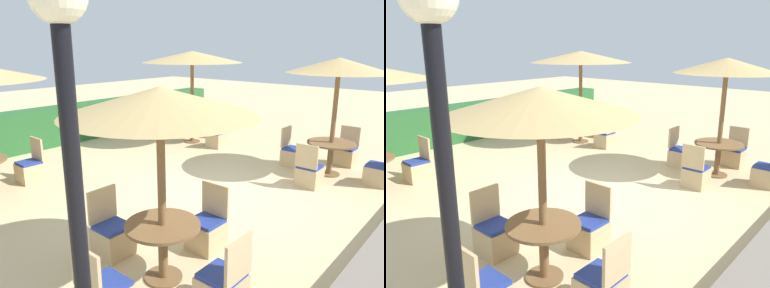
# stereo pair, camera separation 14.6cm
# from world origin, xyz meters

# --- Properties ---
(ground_plane) EXTENTS (40.00, 40.00, 0.00)m
(ground_plane) POSITION_xyz_m (0.00, 0.00, 0.00)
(ground_plane) COLOR #D1BA8C
(hedge_row) EXTENTS (13.00, 0.70, 1.10)m
(hedge_row) POSITION_xyz_m (0.00, 5.86, 0.55)
(hedge_row) COLOR #28602D
(hedge_row) RESTS_ON ground_plane
(lamp_post) EXTENTS (0.36, 0.36, 3.32)m
(lamp_post) POSITION_xyz_m (-4.28, -2.02, 2.35)
(lamp_post) COLOR black
(lamp_post) RESTS_ON ground_plane
(patio_chair_back_left_east) EXTENTS (0.46, 0.46, 0.93)m
(patio_chair_back_left_east) POSITION_xyz_m (-2.05, 3.40, 0.26)
(patio_chair_back_left_east) COLOR tan
(patio_chair_back_left_east) RESTS_ON ground_plane
(parasol_back_right) EXTENTS (2.89, 2.89, 2.68)m
(parasol_back_right) POSITION_xyz_m (2.77, 2.97, 2.50)
(parasol_back_right) COLOR brown
(parasol_back_right) RESTS_ON ground_plane
(round_table_back_right) EXTENTS (0.98, 0.98, 0.73)m
(round_table_back_right) POSITION_xyz_m (2.77, 2.97, 0.55)
(round_table_back_right) COLOR brown
(round_table_back_right) RESTS_ON ground_plane
(patio_chair_back_right_north) EXTENTS (0.46, 0.46, 0.93)m
(patio_chair_back_right_north) POSITION_xyz_m (2.80, 3.90, 0.26)
(patio_chair_back_right_north) COLOR tan
(patio_chair_back_right_north) RESTS_ON ground_plane
(patio_chair_back_right_east) EXTENTS (0.46, 0.46, 0.93)m
(patio_chair_back_right_east) POSITION_xyz_m (3.74, 2.92, 0.26)
(patio_chair_back_right_east) COLOR tan
(patio_chair_back_right_east) RESTS_ON ground_plane
(patio_chair_back_right_south) EXTENTS (0.46, 0.46, 0.93)m
(patio_chair_back_right_south) POSITION_xyz_m (2.78, 2.03, 0.26)
(patio_chair_back_right_south) COLOR tan
(patio_chair_back_right_south) RESTS_ON ground_plane
(parasol_front_left) EXTENTS (2.24, 2.24, 2.41)m
(parasol_front_left) POSITION_xyz_m (-2.66, -1.20, 2.23)
(parasol_front_left) COLOR brown
(parasol_front_left) RESTS_ON ground_plane
(round_table_front_left) EXTENTS (0.93, 0.93, 0.75)m
(round_table_front_left) POSITION_xyz_m (-2.66, -1.20, 0.56)
(round_table_front_left) COLOR brown
(round_table_front_left) RESTS_ON ground_plane
(patio_chair_front_left_south) EXTENTS (0.46, 0.46, 0.93)m
(patio_chair_front_left_south) POSITION_xyz_m (-2.64, -2.10, 0.26)
(patio_chair_front_left_south) COLOR tan
(patio_chair_front_left_south) RESTS_ON ground_plane
(patio_chair_front_left_east) EXTENTS (0.46, 0.46, 0.93)m
(patio_chair_front_left_east) POSITION_xyz_m (-1.73, -1.16, 0.26)
(patio_chair_front_left_east) COLOR tan
(patio_chair_front_left_east) RESTS_ON ground_plane
(patio_chair_front_left_north) EXTENTS (0.46, 0.46, 0.93)m
(patio_chair_front_left_north) POSITION_xyz_m (-2.71, -0.26, 0.26)
(patio_chair_front_left_north) COLOR tan
(patio_chair_front_left_north) RESTS_ON ground_plane
(parasol_front_right) EXTENTS (2.21, 2.21, 2.59)m
(parasol_front_right) POSITION_xyz_m (2.56, -1.30, 2.41)
(parasol_front_right) COLOR brown
(parasol_front_right) RESTS_ON ground_plane
(round_table_front_right) EXTENTS (1.05, 1.05, 0.75)m
(round_table_front_right) POSITION_xyz_m (2.56, -1.30, 0.59)
(round_table_front_right) COLOR brown
(round_table_front_right) RESTS_ON ground_plane
(patio_chair_front_right_west) EXTENTS (0.46, 0.46, 0.93)m
(patio_chair_front_right_west) POSITION_xyz_m (1.55, -1.25, 0.26)
(patio_chair_front_right_west) COLOR tan
(patio_chair_front_right_west) RESTS_ON ground_plane
(patio_chair_front_right_north) EXTENTS (0.46, 0.46, 0.93)m
(patio_chair_front_right_north) POSITION_xyz_m (2.61, -0.36, 0.26)
(patio_chair_front_right_north) COLOR tan
(patio_chair_front_right_north) RESTS_ON ground_plane
(patio_chair_front_right_south) EXTENTS (0.46, 0.46, 0.93)m
(patio_chair_front_right_south) POSITION_xyz_m (2.57, -2.32, 0.26)
(patio_chair_front_right_south) COLOR tan
(patio_chair_front_right_south) RESTS_ON ground_plane
(patio_chair_front_right_east) EXTENTS (0.46, 0.46, 0.93)m
(patio_chair_front_right_east) POSITION_xyz_m (3.52, -1.33, 0.26)
(patio_chair_front_right_east) COLOR tan
(patio_chair_front_right_east) RESTS_ON ground_plane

